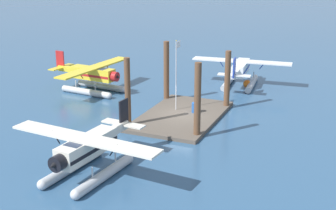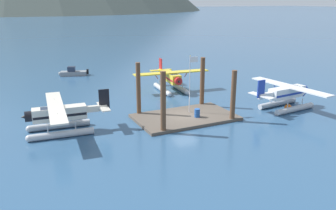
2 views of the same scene
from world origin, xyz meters
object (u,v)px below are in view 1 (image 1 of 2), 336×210
object	(u,v)px
flagpole	(177,67)
seaplane_cream_port_fwd	(87,152)
seaplane_white_stbd_aft	(241,71)
seaplane_yellow_bow_right	(93,77)
mooring_buoy	(247,84)
fuel_drum	(195,108)

from	to	relation	value
flagpole	seaplane_cream_port_fwd	distance (m)	13.81
seaplane_white_stbd_aft	seaplane_yellow_bow_right	size ratio (longest dim) A/B	1.00
flagpole	seaplane_cream_port_fwd	world-z (taller)	flagpole
mooring_buoy	fuel_drum	bearing A→B (deg)	169.28
fuel_drum	seaplane_cream_port_fwd	distance (m)	13.59
fuel_drum	seaplane_yellow_bow_right	bearing A→B (deg)	76.54
flagpole	seaplane_cream_port_fwd	bearing A→B (deg)	177.97
flagpole	seaplane_yellow_bow_right	bearing A→B (deg)	75.29
fuel_drum	mooring_buoy	distance (m)	10.75
seaplane_white_stbd_aft	seaplane_yellow_bow_right	world-z (taller)	same
mooring_buoy	seaplane_yellow_bow_right	distance (m)	16.01
fuel_drum	mooring_buoy	xyz separation A→B (m)	(10.56, -2.00, -0.32)
seaplane_yellow_bow_right	seaplane_cream_port_fwd	bearing A→B (deg)	-149.17
fuel_drum	mooring_buoy	size ratio (longest dim) A/B	1.05
seaplane_white_stbd_aft	mooring_buoy	bearing A→B (deg)	-121.39
mooring_buoy	seaplane_yellow_bow_right	size ratio (longest dim) A/B	0.08
seaplane_white_stbd_aft	seaplane_cream_port_fwd	world-z (taller)	same
mooring_buoy	seaplane_cream_port_fwd	size ratio (longest dim) A/B	0.08
seaplane_white_stbd_aft	seaplane_yellow_bow_right	bearing A→B (deg)	122.17
flagpole	seaplane_white_stbd_aft	xyz separation A→B (m)	(10.91, -2.92, -2.54)
fuel_drum	seaplane_white_stbd_aft	xyz separation A→B (m)	(11.11, -1.10, 0.84)
flagpole	fuel_drum	xyz separation A→B (m)	(-0.20, -1.82, -3.38)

